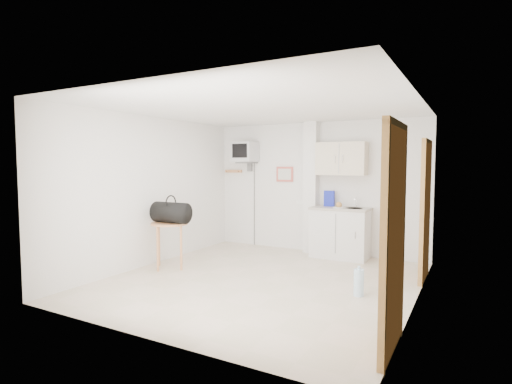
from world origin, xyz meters
The scene contains 7 objects.
ground centered at (0.00, 0.00, 0.00)m, with size 4.50×4.50×0.00m, color beige.
room_envelope centered at (0.24, 0.09, 1.54)m, with size 4.24×4.54×2.55m.
kitchenette centered at (0.57, 2.00, 0.80)m, with size 1.03×0.58×2.10m.
crt_television centered at (-1.45, 2.02, 1.94)m, with size 0.44×0.45×2.15m.
round_table centered at (-1.65, -0.08, 0.64)m, with size 0.60×0.60×0.75m.
duffel_bag centered at (-1.60, -0.09, 0.92)m, with size 0.62×0.35×0.45m.
water_bottle centered at (1.42, 0.02, 0.18)m, with size 0.13×0.13×0.39m.
Camera 1 is at (2.69, -5.05, 1.70)m, focal length 28.00 mm.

